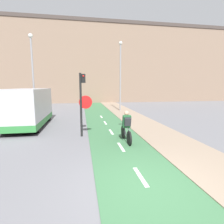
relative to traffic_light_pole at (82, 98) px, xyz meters
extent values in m
plane|color=slate|center=(1.56, -4.98, -2.00)|extent=(120.00, 120.00, 0.00)
cube|color=#3D7047|center=(1.56, -4.98, -1.99)|extent=(2.61, 60.00, 0.02)
cube|color=white|center=(1.56, -4.48, -1.98)|extent=(0.12, 1.10, 0.00)
cube|color=white|center=(1.56, -1.98, -1.98)|extent=(0.12, 1.10, 0.00)
cube|color=white|center=(1.56, 0.52, -1.98)|extent=(0.12, 1.10, 0.00)
cube|color=white|center=(1.56, 3.02, -1.98)|extent=(0.12, 1.10, 0.00)
cube|color=white|center=(1.56, 5.52, -1.98)|extent=(0.12, 1.10, 0.00)
cube|color=#89705B|center=(1.56, 20.74, 3.97)|extent=(60.00, 5.00, 11.95)
cube|color=#473D38|center=(1.56, 20.74, 10.20)|extent=(60.00, 5.20, 0.50)
cylinder|color=black|center=(-0.08, 0.00, -0.38)|extent=(0.11, 0.11, 3.24)
cube|color=black|center=(0.07, 0.00, 0.97)|extent=(0.20, 0.20, 0.44)
sphere|color=red|center=(0.07, -0.11, 1.08)|extent=(0.09, 0.09, 0.09)
cone|color=red|center=(0.15, 0.00, -0.22)|extent=(0.67, 0.01, 0.67)
cone|color=silver|center=(0.15, 0.00, -0.22)|extent=(0.60, 0.02, 0.60)
cylinder|color=gray|center=(-3.96, 6.70, 1.24)|extent=(0.14, 0.14, 6.48)
sphere|color=silver|center=(-3.96, 6.70, 4.59)|extent=(0.36, 0.36, 0.36)
cylinder|color=gray|center=(3.92, 8.77, 1.35)|extent=(0.14, 0.14, 6.71)
sphere|color=silver|center=(3.92, 8.77, 4.82)|extent=(0.36, 0.36, 0.36)
cylinder|color=black|center=(1.97, -1.81, -1.68)|extent=(0.07, 0.64, 0.64)
cylinder|color=black|center=(1.97, -0.68, -1.68)|extent=(0.07, 0.64, 0.64)
cylinder|color=slate|center=(1.97, -1.03, -1.51)|extent=(0.04, 0.72, 0.40)
cylinder|color=slate|center=(1.97, -1.56, -1.50)|extent=(0.04, 0.38, 0.42)
cylinder|color=slate|center=(1.97, -1.21, -1.31)|extent=(0.04, 1.06, 0.07)
cylinder|color=slate|center=(1.97, -1.60, -1.69)|extent=(0.04, 0.43, 0.05)
cylinder|color=black|center=(1.97, -0.68, -1.28)|extent=(0.46, 0.03, 0.03)
cube|color=#235B33|center=(1.97, -1.33, -1.02)|extent=(0.36, 0.31, 0.59)
sphere|color=tan|center=(1.97, -1.29, -0.64)|extent=(0.22, 0.22, 0.22)
cylinder|color=#232328|center=(1.87, -1.37, -1.45)|extent=(0.04, 0.07, 0.40)
cylinder|color=#232328|center=(2.07, -1.37, -1.45)|extent=(0.04, 0.07, 0.40)
cube|color=#28282D|center=(1.97, -1.51, -1.00)|extent=(0.28, 0.23, 0.39)
cube|color=#B7B7BC|center=(-3.39, 2.82, -0.67)|extent=(2.01, 5.13, 2.18)
cube|color=#33843D|center=(-3.39, 2.82, -1.58)|extent=(2.02, 5.14, 0.36)
cube|color=black|center=(-3.39, 5.36, -0.29)|extent=(1.81, 0.04, 0.70)
cylinder|color=black|center=(-4.29, 4.48, -1.65)|extent=(0.18, 0.70, 0.70)
cylinder|color=black|center=(-2.48, 4.48, -1.65)|extent=(0.18, 0.70, 0.70)
cylinder|color=black|center=(-4.29, 1.15, -1.65)|extent=(0.18, 0.70, 0.70)
cylinder|color=black|center=(-2.48, 1.15, -1.65)|extent=(0.18, 0.70, 0.70)
camera|label=1|loc=(-0.05, -8.95, 0.59)|focal=28.00mm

